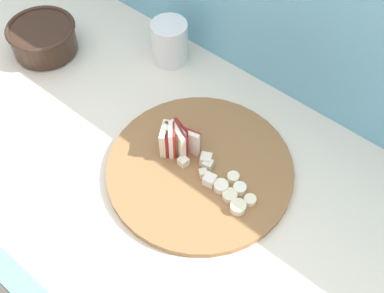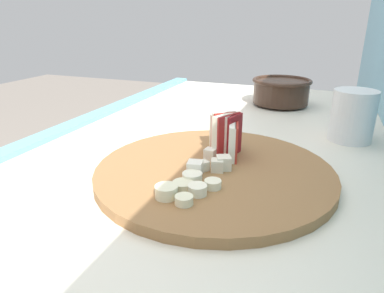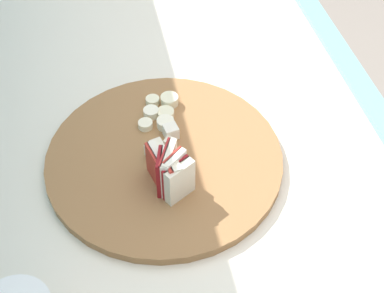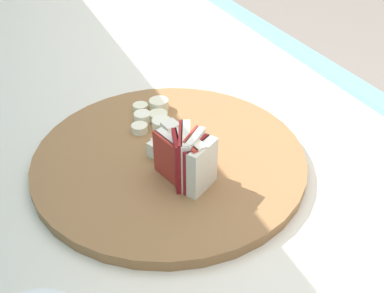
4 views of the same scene
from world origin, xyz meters
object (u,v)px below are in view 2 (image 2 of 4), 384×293
Objects in this scene: ceramic_bowl at (281,91)px; cutting_board at (214,171)px; apple_wedge_fan at (228,135)px; banana_slice_rows at (186,187)px; small_jar at (353,116)px; apple_dice_pile at (210,164)px.

cutting_board is at bearing -3.92° from ceramic_bowl.
banana_slice_rows is at bearing -4.77° from apple_wedge_fan.
banana_slice_rows is 0.53× the size of ceramic_bowl.
cutting_board is 3.62× the size of small_jar.
small_jar is at bearing 148.33° from banana_slice_rows.
cutting_board is 0.07m from apple_wedge_fan.
ceramic_bowl is at bearing 175.83° from apple_dice_pile.
ceramic_bowl reaches higher than cutting_board.
ceramic_bowl is (-0.57, 0.04, 0.02)m from banana_slice_rows.
small_jar is (0.23, 0.16, 0.01)m from ceramic_bowl.
small_jar is (-0.26, 0.20, 0.02)m from apple_dice_pile.
ceramic_bowl is (-0.42, 0.03, -0.01)m from apple_wedge_fan.
apple_wedge_fan is at bearing 177.54° from cutting_board.
apple_wedge_fan is 0.94× the size of banana_slice_rows.
apple_wedge_fan is 0.49× the size of ceramic_bowl.
apple_dice_pile is (0.01, -0.00, 0.02)m from cutting_board.
small_jar is (-0.33, 0.20, 0.03)m from banana_slice_rows.
apple_wedge_fan is 0.78× the size of small_jar.
cutting_board is at bearing 164.37° from apple_dice_pile.
small_jar reaches higher than ceramic_bowl.
cutting_board is 4.12× the size of apple_dice_pile.
apple_wedge_fan is 0.27m from small_jar.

